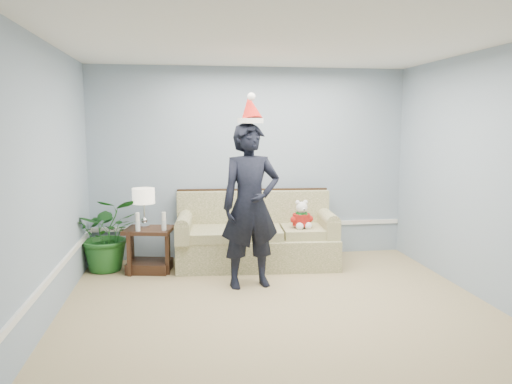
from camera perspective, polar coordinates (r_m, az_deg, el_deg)
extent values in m
cube|color=tan|center=(5.02, 3.43, -14.68)|extent=(4.50, 5.00, 0.02)
cube|color=white|center=(4.71, 3.71, 17.59)|extent=(4.50, 5.00, 0.02)
cube|color=#899CAF|center=(7.13, -0.63, 3.30)|extent=(4.50, 0.02, 2.70)
cube|color=#899CAF|center=(2.31, 16.68, -6.47)|extent=(4.50, 0.02, 2.70)
cube|color=#899CAF|center=(4.75, -24.17, 0.36)|extent=(0.02, 5.00, 2.70)
cube|color=#899CAF|center=(5.60, 26.84, 1.23)|extent=(0.02, 5.00, 2.70)
cube|color=white|center=(7.24, -0.60, -3.83)|extent=(4.48, 0.03, 0.06)
cube|color=white|center=(4.93, -23.30, -10.06)|extent=(0.03, 4.98, 0.06)
cube|color=#5A6831|center=(6.82, 0.11, -6.69)|extent=(2.19, 1.07, 0.41)
cube|color=#5A6831|center=(6.65, -5.46, -4.78)|extent=(0.68, 0.77, 0.12)
cube|color=#5A6831|center=(6.71, 0.18, -4.62)|extent=(0.68, 0.77, 0.12)
cube|color=#5A6831|center=(6.84, 5.65, -4.42)|extent=(0.68, 0.77, 0.12)
cube|color=#5A6831|center=(7.05, -0.31, -2.17)|extent=(2.14, 0.36, 0.57)
cube|color=black|center=(7.08, -0.39, 0.19)|extent=(2.13, 0.22, 0.05)
cube|color=#5A6831|center=(6.67, -8.19, -4.23)|extent=(0.25, 0.92, 0.24)
cube|color=#5A6831|center=(6.96, 8.07, -3.74)|extent=(0.25, 0.92, 0.24)
cube|color=#3D2516|center=(6.61, -12.17, -4.27)|extent=(0.68, 0.60, 0.05)
cube|color=#3D2516|center=(6.73, -12.05, -8.27)|extent=(0.61, 0.54, 0.13)
cube|color=#3D2516|center=(6.51, -14.31, -6.90)|extent=(0.06, 0.06, 0.57)
cube|color=#3D2516|center=(6.47, -10.09, -6.85)|extent=(0.06, 0.06, 0.57)
cube|color=#3D2516|center=(6.87, -13.99, -6.10)|extent=(0.06, 0.06, 0.57)
cube|color=#3D2516|center=(6.84, -10.01, -6.05)|extent=(0.06, 0.06, 0.57)
cylinder|color=silver|center=(6.68, -12.63, -3.84)|extent=(0.14, 0.14, 0.03)
sphere|color=silver|center=(6.66, -12.65, -3.19)|extent=(0.08, 0.08, 0.08)
cylinder|color=silver|center=(6.64, -12.68, -2.13)|extent=(0.02, 0.02, 0.29)
cylinder|color=#EEE3C8|center=(6.61, -12.73, -0.43)|extent=(0.29, 0.29, 0.20)
cylinder|color=silver|center=(6.45, -13.35, -3.81)|extent=(0.06, 0.06, 0.13)
cylinder|color=white|center=(6.43, -13.39, -2.79)|extent=(0.05, 0.05, 0.11)
cylinder|color=silver|center=(6.43, -10.48, -3.77)|extent=(0.06, 0.06, 0.13)
cylinder|color=white|center=(6.41, -10.50, -2.74)|extent=(0.05, 0.05, 0.11)
imported|color=#1F5A1F|center=(6.81, -16.61, -4.60)|extent=(0.93, 0.82, 0.97)
imported|color=black|center=(5.80, -0.62, -1.58)|extent=(0.77, 0.57, 1.92)
cylinder|color=white|center=(5.73, -0.64, 8.15)|extent=(0.38, 0.38, 0.06)
cone|color=red|center=(5.76, -0.68, 9.63)|extent=(0.34, 0.38, 0.35)
sphere|color=white|center=(5.66, -0.53, 10.84)|extent=(0.09, 0.09, 0.09)
sphere|color=white|center=(6.71, 5.20, -3.16)|extent=(0.22, 0.22, 0.22)
cylinder|color=red|center=(6.71, 5.20, -3.16)|extent=(0.26, 0.26, 0.16)
cylinder|color=#166021|center=(6.69, 5.21, -2.43)|extent=(0.17, 0.17, 0.03)
sphere|color=white|center=(6.61, 4.90, -3.93)|extent=(0.10, 0.10, 0.10)
sphere|color=white|center=(6.64, 5.90, -3.89)|extent=(0.10, 0.10, 0.10)
sphere|color=white|center=(6.67, 5.24, -1.78)|extent=(0.16, 0.16, 0.16)
sphere|color=black|center=(6.58, 5.43, -2.04)|extent=(0.02, 0.02, 0.02)
sphere|color=white|center=(6.66, 4.76, -1.20)|extent=(0.06, 0.06, 0.06)
sphere|color=white|center=(6.68, 5.68, -1.18)|extent=(0.06, 0.06, 0.06)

